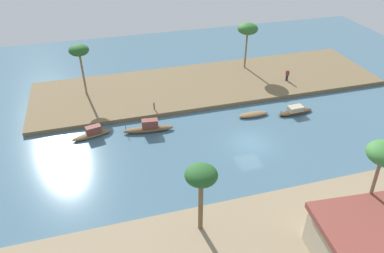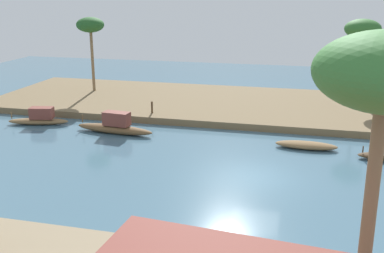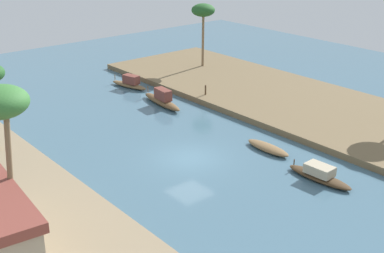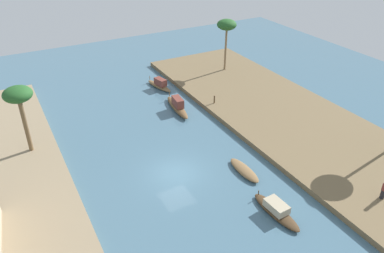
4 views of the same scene
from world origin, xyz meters
name	(u,v)px [view 2 (image 2 of 4)]	position (x,y,z in m)	size (l,w,h in m)	color
river_water	(256,176)	(0.00, 0.00, 0.00)	(71.87, 71.87, 0.00)	#476B7F
riverbank_left	(274,107)	(0.00, -13.48, 0.24)	(44.91, 12.09, 0.48)	brown
sampan_foreground	(115,126)	(9.58, -4.93, 0.48)	(5.44, 1.51, 1.43)	brown
sampan_near_left_bank	(40,118)	(15.43, -5.58, 0.44)	(4.26, 1.75, 1.21)	brown
sampan_with_red_awning	(306,145)	(-2.43, -4.80, 0.21)	(3.55, 1.08, 0.42)	brown
mooring_post	(152,107)	(8.29, -8.59, 0.90)	(0.14, 0.14, 0.84)	#4C3823
palm_tree_left_near	(363,30)	(-6.29, -16.67, 5.97)	(2.76, 2.76, 6.33)	#7F6647
palm_tree_left_far	(90,26)	(15.67, -14.67, 5.99)	(2.33, 2.33, 6.29)	#7F6647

